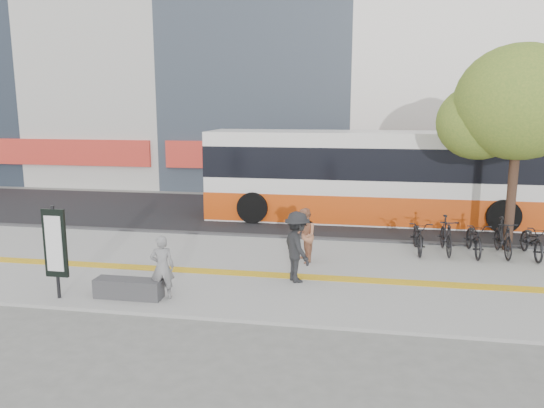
% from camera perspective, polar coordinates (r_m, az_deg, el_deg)
% --- Properties ---
extents(ground, '(120.00, 120.00, 0.00)m').
position_cam_1_polar(ground, '(13.11, -2.57, -9.38)').
color(ground, '#63635E').
rests_on(ground, ground).
extents(sidewalk, '(40.00, 7.00, 0.08)m').
position_cam_1_polar(sidewalk, '(14.49, -1.27, -7.22)').
color(sidewalk, gray).
rests_on(sidewalk, ground).
extents(tactile_strip, '(40.00, 0.45, 0.01)m').
position_cam_1_polar(tactile_strip, '(14.01, -1.68, -7.67)').
color(tactile_strip, yellow).
rests_on(tactile_strip, sidewalk).
extents(street, '(40.00, 8.00, 0.06)m').
position_cam_1_polar(street, '(21.65, 2.61, -1.20)').
color(street, black).
rests_on(street, ground).
extents(curb, '(40.00, 0.25, 0.14)m').
position_cam_1_polar(curb, '(17.79, 0.93, -3.70)').
color(curb, '#363638').
rests_on(curb, ground).
extents(bench, '(1.60, 0.45, 0.45)m').
position_cam_1_polar(bench, '(12.76, -15.41, -8.90)').
color(bench, '#363638').
rests_on(bench, sidewalk).
extents(signboard, '(0.55, 0.10, 2.20)m').
position_cam_1_polar(signboard, '(12.96, -22.65, -4.13)').
color(signboard, black).
rests_on(signboard, sidewalk).
extents(street_tree, '(4.40, 3.80, 6.31)m').
position_cam_1_polar(street_tree, '(17.41, 25.28, 9.76)').
color(street_tree, '#332017').
rests_on(street_tree, sidewalk).
extents(bus, '(12.98, 3.08, 3.45)m').
position_cam_1_polar(bus, '(20.71, 11.03, 2.71)').
color(bus, silver).
rests_on(bus, street).
extents(bicycle_row, '(3.98, 1.93, 1.12)m').
position_cam_1_polar(bicycle_row, '(16.82, 21.27, -3.43)').
color(bicycle_row, black).
rests_on(bicycle_row, sidewalk).
extents(seated_woman, '(0.62, 0.48, 1.50)m').
position_cam_1_polar(seated_woman, '(12.38, -11.92, -6.76)').
color(seated_woman, black).
rests_on(seated_woman, sidewalk).
extents(pedestrian_tan, '(0.82, 0.92, 1.57)m').
position_cam_1_polar(pedestrian_tan, '(14.88, 3.57, -3.45)').
color(pedestrian_tan, '#AE6F4F').
rests_on(pedestrian_tan, sidewalk).
extents(pedestrian_dark, '(1.17, 1.35, 1.81)m').
position_cam_1_polar(pedestrian_dark, '(13.23, 2.78, -4.71)').
color(pedestrian_dark, black).
rests_on(pedestrian_dark, sidewalk).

